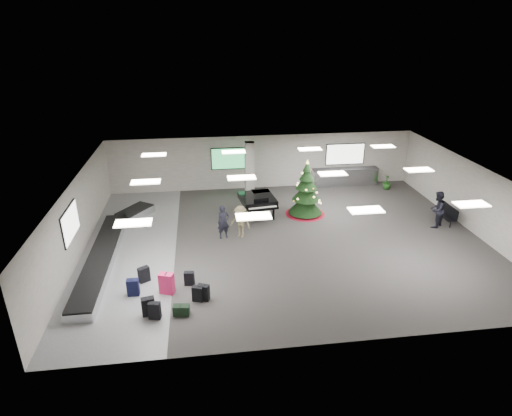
{
  "coord_description": "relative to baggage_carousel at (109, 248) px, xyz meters",
  "views": [
    {
      "loc": [
        -3.67,
        -17.15,
        9.19
      ],
      "look_at": [
        -1.24,
        1.0,
        1.25
      ],
      "focal_mm": 30.0,
      "sensor_mm": 36.0,
      "label": 1
    }
  ],
  "objects": [
    {
      "name": "christmas_tree",
      "position": [
        9.42,
        2.85,
        0.8
      ],
      "size": [
        2.07,
        2.07,
        2.95
      ],
      "color": "maroon",
      "rests_on": "ground"
    },
    {
      "name": "traveler_bench",
      "position": [
        15.35,
        0.52,
        0.71
      ],
      "size": [
        1.13,
        1.09,
        1.84
      ],
      "primitive_type": "imported",
      "rotation": [
        0.0,
        0.0,
        3.79
      ],
      "color": "black",
      "rests_on": "ground"
    },
    {
      "name": "green_duffel",
      "position": [
        3.23,
        -4.83,
        -0.03
      ],
      "size": [
        0.58,
        0.34,
        0.38
      ],
      "rotation": [
        0.0,
        0.0,
        -0.13
      ],
      "color": "black",
      "rests_on": "ground"
    },
    {
      "name": "traveler_a",
      "position": [
        5.04,
        0.71,
        0.58
      ],
      "size": [
        0.66,
        0.51,
        1.59
      ],
      "primitive_type": "imported",
      "rotation": [
        0.0,
        0.0,
        0.24
      ],
      "color": "black",
      "rests_on": "ground"
    },
    {
      "name": "ground",
      "position": [
        7.84,
        0.08,
        -0.21
      ],
      "size": [
        18.0,
        18.0,
        0.0
      ],
      "primitive_type": "plane",
      "color": "#383433",
      "rests_on": "ground"
    },
    {
      "name": "suitcase_5",
      "position": [
        2.12,
        -4.69,
        0.12
      ],
      "size": [
        0.49,
        0.32,
        0.69
      ],
      "rotation": [
        0.0,
        0.0,
        0.18
      ],
      "color": "black",
      "rests_on": "ground"
    },
    {
      "name": "traveler_b",
      "position": [
        5.82,
        0.72,
        0.56
      ],
      "size": [
        1.15,
        1.0,
        1.55
      ],
      "primitive_type": "imported",
      "rotation": [
        0.0,
        0.0,
        -0.54
      ],
      "color": "#837651",
      "rests_on": "ground"
    },
    {
      "name": "suitcase_3",
      "position": [
        3.49,
        -3.03,
        0.07
      ],
      "size": [
        0.4,
        0.26,
        0.58
      ],
      "rotation": [
        0.0,
        0.0,
        -0.14
      ],
      "color": "black",
      "rests_on": "ground"
    },
    {
      "name": "bench",
      "position": [
        16.19,
        0.89,
        0.29
      ],
      "size": [
        0.52,
        1.41,
        0.88
      ],
      "rotation": [
        0.0,
        0.0,
        -0.04
      ],
      "color": "black",
      "rests_on": "ground"
    },
    {
      "name": "potted_plant_left",
      "position": [
        10.78,
        6.06,
        0.14
      ],
      "size": [
        0.5,
        0.47,
        0.71
      ],
      "primitive_type": "imported",
      "rotation": [
        0.0,
        0.0,
        0.52
      ],
      "color": "#184315",
      "rests_on": "ground"
    },
    {
      "name": "suitcase_0",
      "position": [
        2.35,
        -4.91,
        0.1
      ],
      "size": [
        0.44,
        0.3,
        0.64
      ],
      "rotation": [
        0.0,
        0.0,
        -0.22
      ],
      "color": "black",
      "rests_on": "ground"
    },
    {
      "name": "suitcase_7",
      "position": [
        4.0,
        -4.06,
        0.09
      ],
      "size": [
        0.48,
        0.37,
        0.63
      ],
      "rotation": [
        0.0,
        0.0,
        -0.4
      ],
      "color": "black",
      "rests_on": "ground"
    },
    {
      "name": "suitcase_8",
      "position": [
        1.76,
        -2.56,
        0.09
      ],
      "size": [
        0.48,
        0.42,
        0.63
      ],
      "rotation": [
        0.0,
        0.0,
        0.55
      ],
      "color": "black",
      "rests_on": "ground"
    },
    {
      "name": "grand_piano",
      "position": [
        6.93,
        2.97,
        0.66
      ],
      "size": [
        1.89,
        2.32,
        1.22
      ],
      "rotation": [
        0.0,
        0.0,
        0.12
      ],
      "color": "black",
      "rests_on": "ground"
    },
    {
      "name": "potted_plant_right",
      "position": [
        15.14,
        5.78,
        0.24
      ],
      "size": [
        0.55,
        0.55,
        0.9
      ],
      "primitive_type": "imported",
      "rotation": [
        0.0,
        0.0,
        1.66
      ],
      "color": "#184315",
      "rests_on": "ground"
    },
    {
      "name": "navy_suitcase",
      "position": [
        1.46,
        -3.43,
        0.12
      ],
      "size": [
        0.43,
        0.26,
        0.67
      ],
      "rotation": [
        0.0,
        0.0,
        -0.02
      ],
      "color": "black",
      "rests_on": "ground"
    },
    {
      "name": "room_envelope",
      "position": [
        7.46,
        0.75,
        2.12
      ],
      "size": [
        18.02,
        14.02,
        3.21
      ],
      "color": "#A19B93",
      "rests_on": "ground"
    },
    {
      "name": "suitcase_1",
      "position": [
        3.8,
        -4.1,
        0.08
      ],
      "size": [
        0.43,
        0.32,
        0.61
      ],
      "rotation": [
        0.0,
        0.0,
        -0.34
      ],
      "color": "black",
      "rests_on": "ground"
    },
    {
      "name": "pink_suitcase",
      "position": [
        2.68,
        -3.46,
        0.2
      ],
      "size": [
        0.59,
        0.45,
        0.84
      ],
      "rotation": [
        0.0,
        0.0,
        -0.33
      ],
      "color": "#E91E5C",
      "rests_on": "ground"
    },
    {
      "name": "service_counter",
      "position": [
        12.84,
        6.73,
        0.33
      ],
      "size": [
        4.05,
        0.65,
        1.08
      ],
      "color": "silver",
      "rests_on": "ground"
    },
    {
      "name": "baggage_carousel",
      "position": [
        0.0,
        0.0,
        0.0
      ],
      "size": [
        2.28,
        9.71,
        0.43
      ],
      "color": "silver",
      "rests_on": "ground"
    }
  ]
}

